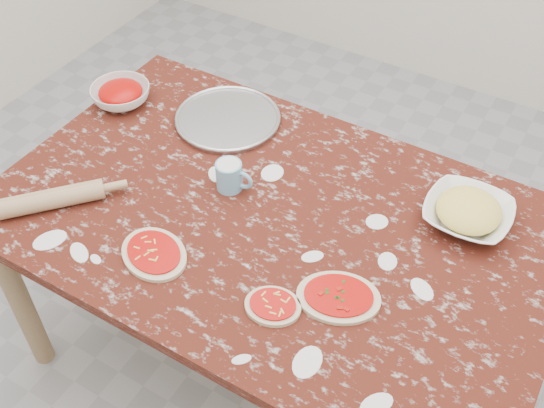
{
  "coord_description": "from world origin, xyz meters",
  "views": [
    {
      "loc": [
        0.66,
        -1.1,
        2.09
      ],
      "look_at": [
        0.0,
        0.0,
        0.8
      ],
      "focal_mm": 43.08,
      "sensor_mm": 36.0,
      "label": 1
    }
  ],
  "objects": [
    {
      "name": "sauce_bowl",
      "position": [
        -0.72,
        0.2,
        0.78
      ],
      "size": [
        0.22,
        0.22,
        0.06
      ],
      "primitive_type": "imported",
      "rotation": [
        0.0,
        0.0,
        -0.1
      ],
      "color": "white",
      "rests_on": "worktable"
    },
    {
      "name": "worktable",
      "position": [
        0.0,
        0.0,
        0.67
      ],
      "size": [
        1.6,
        1.0,
        0.75
      ],
      "color": "#40150D",
      "rests_on": "ground"
    },
    {
      "name": "flour_mug",
      "position": [
        -0.17,
        0.04,
        0.8
      ],
      "size": [
        0.12,
        0.08,
        0.09
      ],
      "color": "#70ABCD",
      "rests_on": "worktable"
    },
    {
      "name": "pizza_tray",
      "position": [
        -0.35,
        0.3,
        0.76
      ],
      "size": [
        0.44,
        0.44,
        0.01
      ],
      "primitive_type": "cylinder",
      "rotation": [
        0.0,
        0.0,
        0.35
      ],
      "color": "#B2B2B7",
      "rests_on": "worktable"
    },
    {
      "name": "pizza_left",
      "position": [
        -0.2,
        -0.29,
        0.76
      ],
      "size": [
        0.24,
        0.22,
        0.02
      ],
      "color": "beige",
      "rests_on": "worktable"
    },
    {
      "name": "cheese_bowl",
      "position": [
        0.48,
        0.26,
        0.78
      ],
      "size": [
        0.25,
        0.25,
        0.06
      ],
      "primitive_type": "imported",
      "rotation": [
        0.0,
        0.0,
        0.02
      ],
      "color": "white",
      "rests_on": "worktable"
    },
    {
      "name": "pizza_mid",
      "position": [
        0.16,
        -0.27,
        0.76
      ],
      "size": [
        0.17,
        0.15,
        0.02
      ],
      "color": "beige",
      "rests_on": "worktable"
    },
    {
      "name": "rolling_pin",
      "position": [
        -0.56,
        -0.29,
        0.78
      ],
      "size": [
        0.24,
        0.26,
        0.06
      ],
      "primitive_type": "cylinder",
      "rotation": [
        0.0,
        1.57,
        0.84
      ],
      "color": "tan",
      "rests_on": "worktable"
    },
    {
      "name": "pizza_right",
      "position": [
        0.29,
        -0.16,
        0.76
      ],
      "size": [
        0.26,
        0.23,
        0.02
      ],
      "color": "beige",
      "rests_on": "worktable"
    },
    {
      "name": "ground",
      "position": [
        0.0,
        0.0,
        0.0
      ],
      "size": [
        4.0,
        4.0,
        0.0
      ],
      "primitive_type": "plane",
      "color": "gray"
    }
  ]
}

